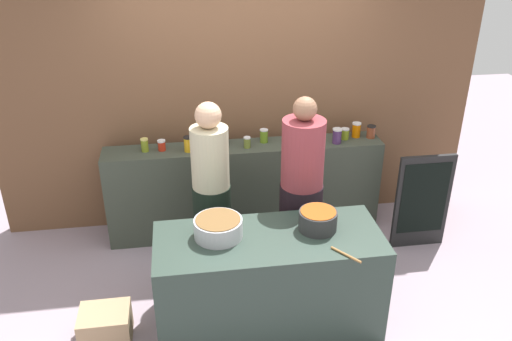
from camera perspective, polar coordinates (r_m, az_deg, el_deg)
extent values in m
plane|color=#9C8995|center=(4.65, 0.66, -13.62)|extent=(12.00, 12.00, 0.00)
cube|color=brown|center=(5.21, -1.83, 9.83)|extent=(4.80, 0.12, 3.00)
cube|color=#394135|center=(5.28, -1.21, -2.00)|extent=(2.70, 0.36, 0.95)
cube|color=#2B3B33|center=(4.16, 1.37, -11.93)|extent=(1.70, 0.70, 0.82)
cylinder|color=olive|center=(5.04, -11.95, 2.65)|extent=(0.07, 0.07, 0.11)
cylinder|color=#D6C666|center=(5.01, -12.01, 3.32)|extent=(0.07, 0.07, 0.01)
cylinder|color=red|center=(5.03, -10.16, 2.62)|extent=(0.07, 0.07, 0.09)
cylinder|color=silver|center=(5.01, -10.21, 3.16)|extent=(0.07, 0.07, 0.01)
cylinder|color=gold|center=(4.97, -7.32, 2.79)|extent=(0.08, 0.08, 0.13)
cylinder|color=black|center=(4.94, -7.37, 3.57)|extent=(0.09, 0.09, 0.01)
cylinder|color=#4A2543|center=(5.09, -3.48, 3.56)|extent=(0.08, 0.08, 0.13)
cylinder|color=black|center=(5.06, -3.51, 4.31)|extent=(0.08, 0.08, 0.01)
cylinder|color=olive|center=(5.01, -0.97, 3.01)|extent=(0.06, 0.06, 0.10)
cylinder|color=silver|center=(4.99, -0.97, 3.57)|extent=(0.07, 0.07, 0.01)
cylinder|color=olive|center=(5.13, 0.86, 3.72)|extent=(0.08, 0.08, 0.12)
cylinder|color=silver|center=(5.10, 0.86, 4.40)|extent=(0.08, 0.08, 0.01)
cylinder|color=#3F154C|center=(5.14, 5.08, 3.73)|extent=(0.08, 0.08, 0.13)
cylinder|color=#D6C666|center=(5.11, 5.11, 4.45)|extent=(0.08, 0.08, 0.01)
cylinder|color=#472B58|center=(5.16, 8.75, 3.65)|extent=(0.09, 0.09, 0.13)
cylinder|color=silver|center=(5.13, 8.81, 4.42)|extent=(0.09, 0.09, 0.01)
cylinder|color=olive|center=(5.27, 9.60, 3.88)|extent=(0.08, 0.08, 0.10)
cylinder|color=silver|center=(5.25, 9.64, 4.44)|extent=(0.08, 0.08, 0.01)
cylinder|color=#D86605|center=(5.34, 10.79, 4.27)|extent=(0.08, 0.08, 0.13)
cylinder|color=silver|center=(5.31, 10.86, 5.02)|extent=(0.09, 0.09, 0.01)
cylinder|color=brown|center=(5.35, 12.33, 4.07)|extent=(0.08, 0.08, 0.12)
cylinder|color=black|center=(5.33, 12.40, 4.70)|extent=(0.09, 0.09, 0.01)
cylinder|color=#B7B7BC|center=(3.90, -4.11, -6.22)|extent=(0.36, 0.36, 0.14)
cylinder|color=brown|center=(3.86, -4.14, -5.29)|extent=(0.33, 0.33, 0.00)
cylinder|color=#2D2D2D|center=(4.00, 6.71, -5.38)|extent=(0.29, 0.29, 0.15)
cylinder|color=#9B4817|center=(3.95, 6.77, -4.40)|extent=(0.27, 0.27, 0.00)
cylinder|color=#9E703D|center=(3.77, 9.70, -8.97)|extent=(0.17, 0.22, 0.02)
cylinder|color=black|center=(4.73, -4.67, -6.35)|extent=(0.33, 0.33, 0.87)
cylinder|color=beige|center=(4.39, -5.01, 1.37)|extent=(0.32, 0.32, 0.53)
sphere|color=#D8A884|center=(4.24, -5.20, 5.97)|extent=(0.22, 0.22, 0.22)
cylinder|color=black|center=(4.63, 4.73, -6.68)|extent=(0.36, 0.36, 0.94)
cylinder|color=brown|center=(4.26, 5.11, 1.84)|extent=(0.35, 0.35, 0.57)
sphere|color=#8C6047|center=(4.12, 5.32, 6.67)|extent=(0.19, 0.19, 0.19)
cube|color=tan|center=(4.36, -15.96, -15.83)|extent=(0.38, 0.31, 0.26)
cube|color=black|center=(5.27, 17.54, -3.26)|extent=(0.54, 0.04, 0.97)
cube|color=black|center=(5.24, 17.70, -2.91)|extent=(0.46, 0.01, 0.74)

